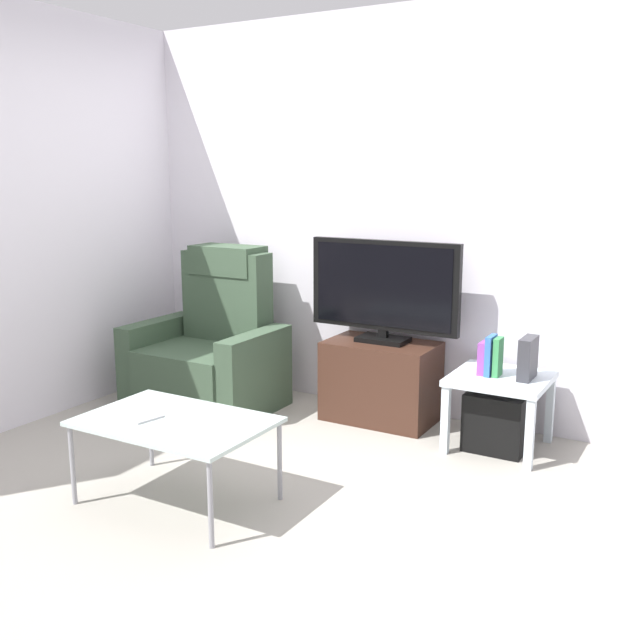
{
  "coord_description": "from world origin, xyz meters",
  "views": [
    {
      "loc": [
        1.97,
        -3.23,
        1.6
      ],
      "look_at": [
        -0.17,
        0.5,
        0.7
      ],
      "focal_mm": 40.54,
      "sensor_mm": 36.0,
      "label": 1
    }
  ],
  "objects_px": {
    "book_middle": "(491,355)",
    "recliner_armchair": "(211,351)",
    "television": "(384,289)",
    "subwoofer_box": "(498,420)",
    "tv_stand": "(381,381)",
    "coffee_table": "(175,425)",
    "game_console": "(528,358)",
    "cell_phone": "(147,418)",
    "book_rightmost": "(498,357)",
    "side_table": "(500,387)",
    "book_leftmost": "(483,358)"
  },
  "relations": [
    {
      "from": "side_table",
      "to": "subwoofer_box",
      "type": "height_order",
      "value": "side_table"
    },
    {
      "from": "cell_phone",
      "to": "subwoofer_box",
      "type": "bearing_deg",
      "value": 63.09
    },
    {
      "from": "recliner_armchair",
      "to": "television",
      "type": "bearing_deg",
      "value": 22.81
    },
    {
      "from": "television",
      "to": "book_rightmost",
      "type": "xyz_separation_m",
      "value": [
        0.79,
        -0.14,
        -0.31
      ]
    },
    {
      "from": "television",
      "to": "coffee_table",
      "type": "height_order",
      "value": "television"
    },
    {
      "from": "book_rightmost",
      "to": "cell_phone",
      "type": "relative_size",
      "value": 1.49
    },
    {
      "from": "game_console",
      "to": "book_rightmost",
      "type": "bearing_deg",
      "value": -169.48
    },
    {
      "from": "book_rightmost",
      "to": "game_console",
      "type": "xyz_separation_m",
      "value": [
        0.16,
        0.03,
        0.01
      ]
    },
    {
      "from": "book_middle",
      "to": "book_rightmost",
      "type": "height_order",
      "value": "book_middle"
    },
    {
      "from": "book_rightmost",
      "to": "book_middle",
      "type": "bearing_deg",
      "value": 180.0
    },
    {
      "from": "recliner_armchair",
      "to": "cell_phone",
      "type": "bearing_deg",
      "value": -54.51
    },
    {
      "from": "book_leftmost",
      "to": "cell_phone",
      "type": "relative_size",
      "value": 1.27
    },
    {
      "from": "recliner_armchair",
      "to": "tv_stand",
      "type": "bearing_deg",
      "value": 21.92
    },
    {
      "from": "book_leftmost",
      "to": "game_console",
      "type": "relative_size",
      "value": 0.79
    },
    {
      "from": "game_console",
      "to": "coffee_table",
      "type": "height_order",
      "value": "game_console"
    },
    {
      "from": "recliner_armchair",
      "to": "book_leftmost",
      "type": "height_order",
      "value": "recliner_armchair"
    },
    {
      "from": "tv_stand",
      "to": "book_middle",
      "type": "xyz_separation_m",
      "value": [
        0.74,
        -0.12,
        0.29
      ]
    },
    {
      "from": "television",
      "to": "subwoofer_box",
      "type": "relative_size",
      "value": 2.95
    },
    {
      "from": "coffee_table",
      "to": "game_console",
      "type": "bearing_deg",
      "value": 48.87
    },
    {
      "from": "coffee_table",
      "to": "cell_phone",
      "type": "relative_size",
      "value": 6.0
    },
    {
      "from": "tv_stand",
      "to": "book_middle",
      "type": "height_order",
      "value": "book_middle"
    },
    {
      "from": "recliner_armchair",
      "to": "side_table",
      "type": "height_order",
      "value": "recliner_armchair"
    },
    {
      "from": "subwoofer_box",
      "to": "coffee_table",
      "type": "bearing_deg",
      "value": -128.0
    },
    {
      "from": "book_middle",
      "to": "cell_phone",
      "type": "bearing_deg",
      "value": -128.5
    },
    {
      "from": "book_leftmost",
      "to": "book_middle",
      "type": "bearing_deg",
      "value": 0.0
    },
    {
      "from": "book_rightmost",
      "to": "coffee_table",
      "type": "xyz_separation_m",
      "value": [
        -1.14,
        -1.46,
        -0.15
      ]
    },
    {
      "from": "tv_stand",
      "to": "recliner_armchair",
      "type": "height_order",
      "value": "recliner_armchair"
    },
    {
      "from": "book_leftmost",
      "to": "book_middle",
      "type": "xyz_separation_m",
      "value": [
        0.04,
        0.0,
        0.02
      ]
    },
    {
      "from": "subwoofer_box",
      "to": "book_leftmost",
      "type": "xyz_separation_m",
      "value": [
        -0.1,
        -0.02,
        0.36
      ]
    },
    {
      "from": "book_rightmost",
      "to": "coffee_table",
      "type": "height_order",
      "value": "book_rightmost"
    },
    {
      "from": "side_table",
      "to": "book_leftmost",
      "type": "bearing_deg",
      "value": -168.69
    },
    {
      "from": "recliner_armchair",
      "to": "game_console",
      "type": "distance_m",
      "value": 2.13
    },
    {
      "from": "game_console",
      "to": "book_middle",
      "type": "bearing_deg",
      "value": -171.64
    },
    {
      "from": "subwoofer_box",
      "to": "book_middle",
      "type": "relative_size",
      "value": 1.46
    },
    {
      "from": "book_middle",
      "to": "recliner_armchair",
      "type": "bearing_deg",
      "value": -175.18
    },
    {
      "from": "recliner_armchair",
      "to": "game_console",
      "type": "xyz_separation_m",
      "value": [
        2.11,
        0.19,
        0.18
      ]
    },
    {
      "from": "cell_phone",
      "to": "television",
      "type": "bearing_deg",
      "value": 86.84
    },
    {
      "from": "subwoofer_box",
      "to": "coffee_table",
      "type": "height_order",
      "value": "coffee_table"
    },
    {
      "from": "subwoofer_box",
      "to": "game_console",
      "type": "xyz_separation_m",
      "value": [
        0.15,
        0.01,
        0.39
      ]
    },
    {
      "from": "recliner_armchair",
      "to": "cell_phone",
      "type": "height_order",
      "value": "recliner_armchair"
    },
    {
      "from": "subwoofer_box",
      "to": "coffee_table",
      "type": "relative_size",
      "value": 0.38
    },
    {
      "from": "tv_stand",
      "to": "book_middle",
      "type": "relative_size",
      "value": 3.0
    },
    {
      "from": "book_rightmost",
      "to": "game_console",
      "type": "height_order",
      "value": "game_console"
    },
    {
      "from": "book_middle",
      "to": "coffee_table",
      "type": "xyz_separation_m",
      "value": [
        -1.09,
        -1.46,
        -0.16
      ]
    },
    {
      "from": "subwoofer_box",
      "to": "cell_phone",
      "type": "height_order",
      "value": "cell_phone"
    },
    {
      "from": "side_table",
      "to": "book_middle",
      "type": "height_order",
      "value": "book_middle"
    },
    {
      "from": "tv_stand",
      "to": "book_rightmost",
      "type": "relative_size",
      "value": 3.11
    },
    {
      "from": "cell_phone",
      "to": "game_console",
      "type": "bearing_deg",
      "value": 60.2
    },
    {
      "from": "recliner_armchair",
      "to": "coffee_table",
      "type": "height_order",
      "value": "recliner_armchair"
    },
    {
      "from": "recliner_armchair",
      "to": "book_rightmost",
      "type": "relative_size",
      "value": 4.82
    }
  ]
}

